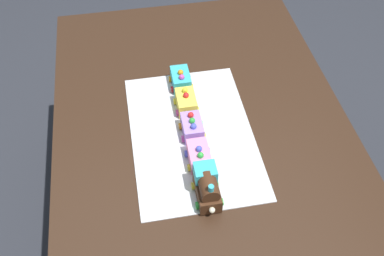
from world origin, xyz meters
name	(u,v)px	position (x,y,z in m)	size (l,w,h in m)	color
ground_plane	(199,225)	(0.00, 0.00, 0.00)	(8.00, 8.00, 0.00)	#2D3038
dining_table	(200,139)	(0.00, 0.00, 0.63)	(1.40, 1.00, 0.74)	#382316
cake_board	(192,134)	(-0.07, 0.04, 0.74)	(0.60, 0.40, 0.00)	silver
cake_locomotive	(207,187)	(-0.31, 0.04, 0.79)	(0.14, 0.08, 0.12)	#472816
cake_car_caboose_bubblegum	(199,156)	(-0.18, 0.04, 0.77)	(0.10, 0.08, 0.07)	pink
cake_car_gondola_lavender	(192,127)	(-0.06, 0.04, 0.77)	(0.10, 0.08, 0.07)	#AD84E0
cake_car_tanker_lemon	(186,102)	(0.06, 0.04, 0.77)	(0.10, 0.08, 0.07)	#F4E04C
cake_car_flatbed_turquoise	(181,79)	(0.17, 0.04, 0.77)	(0.10, 0.08, 0.07)	#38B7C6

